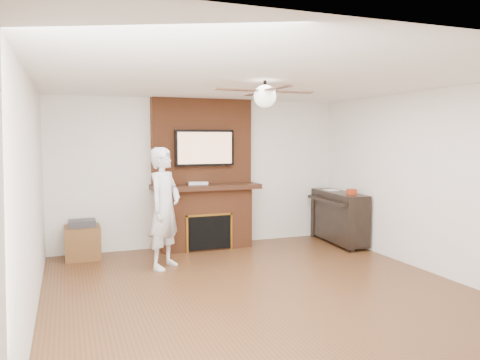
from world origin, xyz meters
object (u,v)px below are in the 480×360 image
object	(u,v)px
fireplace	(204,189)
person	(164,208)
piano	(338,216)
side_table	(83,241)

from	to	relation	value
fireplace	person	xyz separation A→B (m)	(-0.88, -1.02, -0.14)
person	fireplace	bearing A→B (deg)	1.99
fireplace	piano	bearing A→B (deg)	-13.52
person	side_table	size ratio (longest dim) A/B	2.88
fireplace	side_table	size ratio (longest dim) A/B	4.20
side_table	piano	bearing A→B (deg)	-6.35
piano	fireplace	bearing A→B (deg)	170.21
person	side_table	distance (m)	1.56
person	side_table	xyz separation A→B (m)	(-1.08, 0.96, -0.58)
person	piano	size ratio (longest dim) A/B	1.22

